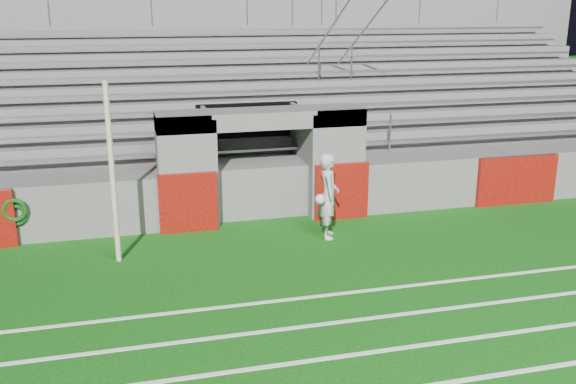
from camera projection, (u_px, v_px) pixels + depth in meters
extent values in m
plane|color=#0D4A0C|center=(302.00, 274.00, 12.15)|extent=(90.00, 90.00, 0.00)
cylinder|color=#C4B192|center=(112.00, 174.00, 12.29)|extent=(0.11, 0.11, 3.58)
cube|color=white|center=(357.00, 354.00, 9.36)|extent=(28.00, 0.09, 0.01)
cube|color=white|center=(335.00, 323.00, 10.29)|extent=(28.00, 0.09, 0.01)
cube|color=white|center=(317.00, 296.00, 11.22)|extent=(28.00, 0.09, 0.01)
cube|color=#585653|center=(552.00, 175.00, 16.77)|extent=(10.60, 0.35, 1.25)
cube|color=#585653|center=(184.00, 169.00, 14.60)|extent=(1.20, 1.00, 2.60)
cube|color=#585653|center=(335.00, 160.00, 15.47)|extent=(1.20, 1.00, 2.60)
cube|color=black|center=(248.00, 151.00, 16.63)|extent=(2.60, 0.20, 2.50)
cube|color=#585653|center=(209.00, 164.00, 15.33)|extent=(0.10, 2.20, 2.50)
cube|color=#585653|center=(302.00, 158.00, 15.88)|extent=(0.10, 2.20, 2.50)
cube|color=#585653|center=(261.00, 118.00, 14.72)|extent=(4.80, 1.00, 0.40)
cube|color=#585653|center=(234.00, 139.00, 18.65)|extent=(26.00, 8.00, 0.20)
cube|color=#585653|center=(234.00, 160.00, 18.83)|extent=(26.00, 8.00, 1.05)
cube|color=#5F0C08|center=(188.00, 203.00, 14.26)|extent=(1.30, 0.15, 1.35)
cube|color=#5F0C08|center=(341.00, 191.00, 15.13)|extent=(1.30, 0.15, 1.35)
cube|color=#5F0C08|center=(517.00, 180.00, 16.27)|extent=(2.20, 0.15, 1.25)
cube|color=gray|center=(254.00, 149.00, 15.85)|extent=(23.00, 0.28, 0.06)
cube|color=#585653|center=(247.00, 144.00, 16.64)|extent=(24.00, 0.75, 0.38)
cube|color=gray|center=(248.00, 129.00, 16.43)|extent=(23.00, 0.28, 0.06)
cube|color=#585653|center=(242.00, 131.00, 17.29)|extent=(24.00, 0.75, 0.76)
cube|color=gray|center=(242.00, 110.00, 17.02)|extent=(23.00, 0.28, 0.06)
cube|color=#585653|center=(237.00, 119.00, 17.93)|extent=(24.00, 0.75, 1.14)
cube|color=gray|center=(237.00, 92.00, 17.61)|extent=(23.00, 0.28, 0.06)
cube|color=#585653|center=(232.00, 109.00, 18.57)|extent=(24.00, 0.75, 1.52)
cube|color=gray|center=(232.00, 75.00, 18.20)|extent=(23.00, 0.28, 0.06)
cube|color=#585653|center=(228.00, 99.00, 19.22)|extent=(24.00, 0.75, 1.90)
cube|color=gray|center=(227.00, 59.00, 18.79)|extent=(23.00, 0.28, 0.06)
cube|color=#585653|center=(224.00, 89.00, 19.86)|extent=(24.00, 0.75, 2.28)
cube|color=gray|center=(223.00, 44.00, 19.38)|extent=(23.00, 0.28, 0.06)
cube|color=#585653|center=(220.00, 80.00, 20.50)|extent=(24.00, 0.75, 2.66)
cube|color=gray|center=(219.00, 31.00, 19.97)|extent=(23.00, 0.28, 0.06)
cube|color=#585653|center=(217.00, 76.00, 21.11)|extent=(26.00, 0.60, 5.29)
cylinder|color=#A5A8AD|center=(353.00, 135.00, 16.11)|extent=(0.05, 0.05, 1.00)
cylinder|color=#A5A8AD|center=(319.00, 64.00, 18.47)|extent=(0.05, 0.05, 1.00)
cylinder|color=#A5A8AD|center=(292.00, 8.00, 20.83)|extent=(0.05, 0.05, 1.00)
cylinder|color=#A5A8AD|center=(319.00, 46.00, 18.33)|extent=(0.05, 6.02, 3.08)
cylinder|color=#A5A8AD|center=(390.00, 133.00, 16.35)|extent=(0.05, 0.05, 1.00)
cylinder|color=#A5A8AD|center=(352.00, 63.00, 18.71)|extent=(0.05, 0.05, 1.00)
cylinder|color=#A5A8AD|center=(322.00, 8.00, 21.07)|extent=(0.05, 0.05, 1.00)
cylinder|color=#A5A8AD|center=(352.00, 45.00, 18.57)|extent=(0.05, 6.02, 3.08)
cylinder|color=#A5A8AD|center=(48.00, 7.00, 19.02)|extent=(0.05, 0.05, 1.10)
cylinder|color=#A5A8AD|center=(151.00, 7.00, 19.74)|extent=(0.05, 0.05, 1.10)
cylinder|color=#A5A8AD|center=(247.00, 7.00, 20.46)|extent=(0.05, 0.05, 1.10)
cylinder|color=#A5A8AD|center=(336.00, 7.00, 21.18)|extent=(0.05, 0.05, 1.10)
cylinder|color=#A5A8AD|center=(419.00, 7.00, 21.90)|extent=(0.05, 0.05, 1.10)
cylinder|color=#A5A8AD|center=(497.00, 7.00, 22.62)|extent=(0.05, 0.05, 1.10)
imported|color=#A8AEB2|center=(329.00, 196.00, 13.85)|extent=(0.60, 0.77, 1.88)
sphere|color=silver|center=(320.00, 199.00, 13.57)|extent=(0.22, 0.22, 0.22)
torus|color=#0C3C13|center=(16.00, 215.00, 13.40)|extent=(0.48, 0.09, 0.48)
torus|color=#0F440D|center=(14.00, 210.00, 13.32)|extent=(0.52, 0.10, 0.52)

